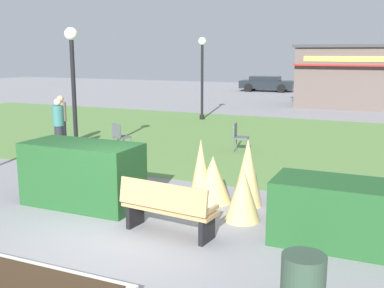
# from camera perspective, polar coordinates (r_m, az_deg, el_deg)

# --- Properties ---
(ground_plane) EXTENTS (80.00, 80.00, 0.00)m
(ground_plane) POSITION_cam_1_polar(r_m,az_deg,el_deg) (8.32, -8.69, -10.61)
(ground_plane) COLOR gray
(lawn_patch) EXTENTS (36.00, 12.00, 0.01)m
(lawn_patch) POSITION_cam_1_polar(r_m,az_deg,el_deg) (16.73, 8.97, 0.45)
(lawn_patch) COLOR #5B8442
(lawn_patch) RESTS_ON ground_plane
(park_bench) EXTENTS (1.75, 0.70, 0.95)m
(park_bench) POSITION_cam_1_polar(r_m,az_deg,el_deg) (7.97, -3.06, -7.79)
(park_bench) COLOR tan
(park_bench) RESTS_ON ground_plane
(hedge_left) EXTENTS (2.37, 1.10, 1.29)m
(hedge_left) POSITION_cam_1_polar(r_m,az_deg,el_deg) (9.71, -13.21, -3.62)
(hedge_left) COLOR #1E4C23
(hedge_left) RESTS_ON ground_plane
(hedge_right) EXTENTS (2.19, 1.10, 1.05)m
(hedge_right) POSITION_cam_1_polar(r_m,az_deg,el_deg) (7.94, 17.84, -8.08)
(hedge_right) COLOR #1E4C23
(hedge_right) RESTS_ON ground_plane
(ornamental_grass_behind_left) EXTENTS (0.79, 0.79, 0.97)m
(ornamental_grass_behind_left) POSITION_cam_1_polar(r_m,az_deg,el_deg) (9.71, 2.57, -4.28)
(ornamental_grass_behind_left) COLOR tan
(ornamental_grass_behind_left) RESTS_ON ground_plane
(ornamental_grass_behind_right) EXTENTS (0.62, 0.62, 1.39)m
(ornamental_grass_behind_right) POSITION_cam_1_polar(r_m,az_deg,el_deg) (9.46, 6.79, -3.46)
(ornamental_grass_behind_right) COLOR tan
(ornamental_grass_behind_right) RESTS_ON ground_plane
(ornamental_grass_behind_center) EXTENTS (0.51, 0.51, 1.33)m
(ornamental_grass_behind_center) POSITION_cam_1_polar(r_m,az_deg,el_deg) (9.67, 1.08, -3.25)
(ornamental_grass_behind_center) COLOR tan
(ornamental_grass_behind_center) RESTS_ON ground_plane
(ornamental_grass_behind_far) EXTENTS (0.66, 0.66, 1.02)m
(ornamental_grass_behind_far) POSITION_cam_1_polar(r_m,az_deg,el_deg) (8.67, 6.22, -6.09)
(ornamental_grass_behind_far) COLOR tan
(ornamental_grass_behind_far) RESTS_ON ground_plane
(lamppost_mid) EXTENTS (0.36, 0.36, 3.74)m
(lamppost_mid) POSITION_cam_1_polar(r_m,az_deg,el_deg) (13.51, -14.32, 7.88)
(lamppost_mid) COLOR black
(lamppost_mid) RESTS_ON ground_plane
(lamppost_far) EXTENTS (0.36, 0.36, 3.74)m
(lamppost_far) POSITION_cam_1_polar(r_m,az_deg,el_deg) (21.57, 1.25, 9.30)
(lamppost_far) COLOR black
(lamppost_far) RESTS_ON ground_plane
(trash_bin) EXTENTS (0.52, 0.52, 0.78)m
(trash_bin) POSITION_cam_1_polar(r_m,az_deg,el_deg) (5.81, 13.39, -16.58)
(trash_bin) COLOR #2D4233
(trash_bin) RESTS_ON ground_plane
(cafe_chair_east) EXTENTS (0.58, 0.58, 0.89)m
(cafe_chair_east) POSITION_cam_1_polar(r_m,az_deg,el_deg) (14.77, -8.84, 1.11)
(cafe_chair_east) COLOR #4C5156
(cafe_chair_east) RESTS_ON ground_plane
(cafe_chair_center) EXTENTS (0.49, 0.49, 0.89)m
(cafe_chair_center) POSITION_cam_1_polar(r_m,az_deg,el_deg) (14.65, 5.70, 1.10)
(cafe_chair_center) COLOR #4C5156
(cafe_chair_center) RESTS_ON ground_plane
(person_strolling) EXTENTS (0.34, 0.34, 1.69)m
(person_strolling) POSITION_cam_1_polar(r_m,az_deg,el_deg) (15.96, -15.65, 2.78)
(person_strolling) COLOR #23232D
(person_strolling) RESTS_ON ground_plane
(person_standing) EXTENTS (0.34, 0.34, 1.69)m
(person_standing) POSITION_cam_1_polar(r_m,az_deg,el_deg) (14.91, -15.96, 2.20)
(person_standing) COLOR #23232D
(person_standing) RESTS_ON ground_plane
(parked_car_west_slot) EXTENTS (4.32, 2.28, 1.20)m
(parked_car_west_slot) POSITION_cam_1_polar(r_m,az_deg,el_deg) (38.11, 9.09, 7.34)
(parked_car_west_slot) COLOR black
(parked_car_west_slot) RESTS_ON ground_plane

